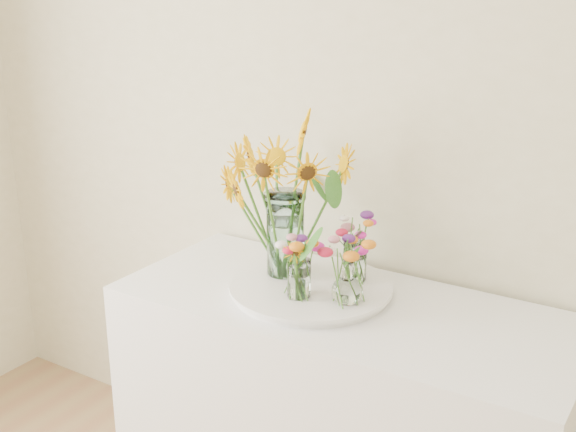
{
  "coord_description": "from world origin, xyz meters",
  "views": [
    {
      "loc": [
        0.8,
        0.17,
        1.83
      ],
      "look_at": [
        -0.3,
        1.93,
        1.14
      ],
      "focal_mm": 45.0,
      "sensor_mm": 36.0,
      "label": 1
    }
  ],
  "objects_px": {
    "small_vase_a": "(299,279)",
    "tray": "(311,290)",
    "mason_jar": "(285,234)",
    "small_vase_c": "(355,262)",
    "counter": "(341,431)",
    "small_vase_b": "(347,282)"
  },
  "relations": [
    {
      "from": "counter",
      "to": "small_vase_a",
      "type": "xyz_separation_m",
      "value": [
        -0.1,
        -0.09,
        0.54
      ]
    },
    {
      "from": "tray",
      "to": "small_vase_c",
      "type": "distance_m",
      "value": 0.16
    },
    {
      "from": "mason_jar",
      "to": "small_vase_a",
      "type": "height_order",
      "value": "mason_jar"
    },
    {
      "from": "small_vase_a",
      "to": "tray",
      "type": "bearing_deg",
      "value": 98.4
    },
    {
      "from": "counter",
      "to": "tray",
      "type": "relative_size",
      "value": 2.93
    },
    {
      "from": "counter",
      "to": "small_vase_c",
      "type": "distance_m",
      "value": 0.55
    },
    {
      "from": "counter",
      "to": "small_vase_a",
      "type": "height_order",
      "value": "small_vase_a"
    },
    {
      "from": "small_vase_a",
      "to": "small_vase_b",
      "type": "distance_m",
      "value": 0.14
    },
    {
      "from": "mason_jar",
      "to": "counter",
      "type": "bearing_deg",
      "value": -10.12
    },
    {
      "from": "mason_jar",
      "to": "small_vase_b",
      "type": "bearing_deg",
      "value": -18.16
    },
    {
      "from": "tray",
      "to": "small_vase_c",
      "type": "bearing_deg",
      "value": 47.99
    },
    {
      "from": "mason_jar",
      "to": "small_vase_c",
      "type": "xyz_separation_m",
      "value": [
        0.21,
        0.07,
        -0.07
      ]
    },
    {
      "from": "counter",
      "to": "small_vase_b",
      "type": "bearing_deg",
      "value": -54.39
    },
    {
      "from": "tray",
      "to": "small_vase_a",
      "type": "height_order",
      "value": "small_vase_a"
    },
    {
      "from": "mason_jar",
      "to": "small_vase_c",
      "type": "distance_m",
      "value": 0.23
    },
    {
      "from": "tray",
      "to": "mason_jar",
      "type": "relative_size",
      "value": 1.74
    },
    {
      "from": "small_vase_b",
      "to": "small_vase_c",
      "type": "distance_m",
      "value": 0.17
    },
    {
      "from": "small_vase_a",
      "to": "small_vase_b",
      "type": "bearing_deg",
      "value": 17.54
    },
    {
      "from": "tray",
      "to": "mason_jar",
      "type": "xyz_separation_m",
      "value": [
        -0.12,
        0.04,
        0.15
      ]
    },
    {
      "from": "small_vase_a",
      "to": "small_vase_c",
      "type": "height_order",
      "value": "small_vase_c"
    },
    {
      "from": "counter",
      "to": "mason_jar",
      "type": "bearing_deg",
      "value": 169.88
    },
    {
      "from": "tray",
      "to": "small_vase_c",
      "type": "height_order",
      "value": "small_vase_c"
    }
  ]
}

